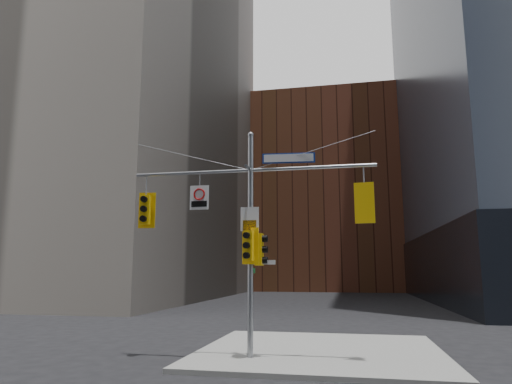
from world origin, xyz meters
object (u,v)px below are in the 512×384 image
at_px(traffic_light_west_arm, 145,210).
at_px(street_sign_blade, 289,158).
at_px(signal_assembly, 250,219).
at_px(regulatory_sign_arm, 199,197).
at_px(traffic_light_east_arm, 365,203).
at_px(traffic_light_pole_front, 249,246).
at_px(traffic_light_pole_side, 260,249).

height_order(traffic_light_west_arm, street_sign_blade, street_sign_blade).
xyz_separation_m(signal_assembly, regulatory_sign_arm, (-1.73, -0.02, 0.76)).
bearing_deg(signal_assembly, traffic_light_west_arm, 179.80).
height_order(traffic_light_east_arm, traffic_light_pole_front, traffic_light_east_arm).
xyz_separation_m(traffic_light_pole_front, regulatory_sign_arm, (-1.73, 0.25, 1.64)).
height_order(traffic_light_east_arm, traffic_light_pole_side, traffic_light_east_arm).
distance_m(signal_assembly, traffic_light_west_arm, 3.66).
bearing_deg(regulatory_sign_arm, signal_assembly, 1.97).
relative_size(signal_assembly, regulatory_sign_arm, 9.93).
bearing_deg(traffic_light_pole_front, traffic_light_east_arm, 13.82).
height_order(signal_assembly, traffic_light_pole_front, signal_assembly).
distance_m(signal_assembly, regulatory_sign_arm, 1.89).
distance_m(traffic_light_east_arm, traffic_light_pole_front, 3.82).
bearing_deg(traffic_light_pole_front, signal_assembly, 99.74).
height_order(traffic_light_pole_front, street_sign_blade, street_sign_blade).
distance_m(signal_assembly, traffic_light_pole_side, 1.04).
relative_size(traffic_light_east_arm, street_sign_blade, 0.74).
relative_size(signal_assembly, traffic_light_east_arm, 6.39).
distance_m(traffic_light_pole_side, traffic_light_pole_front, 0.44).
bearing_deg(traffic_light_west_arm, street_sign_blade, -5.96).
distance_m(signal_assembly, traffic_light_east_arm, 3.61).
bearing_deg(traffic_light_west_arm, traffic_light_pole_side, -5.95).
relative_size(traffic_light_west_arm, traffic_light_pole_front, 1.06).
bearing_deg(traffic_light_east_arm, street_sign_blade, 6.27).
distance_m(traffic_light_west_arm, traffic_light_east_arm, 7.23).
distance_m(traffic_light_pole_side, street_sign_blade, 3.07).
xyz_separation_m(signal_assembly, street_sign_blade, (1.26, 0.00, 1.93)).
bearing_deg(traffic_light_west_arm, regulatory_sign_arm, -6.84).
bearing_deg(regulatory_sign_arm, traffic_light_west_arm, -179.69).
bearing_deg(traffic_light_pole_side, signal_assembly, 93.13).
xyz_separation_m(traffic_light_west_arm, traffic_light_pole_side, (3.96, -0.01, -1.37)).
height_order(traffic_light_pole_side, traffic_light_pole_front, traffic_light_pole_front).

